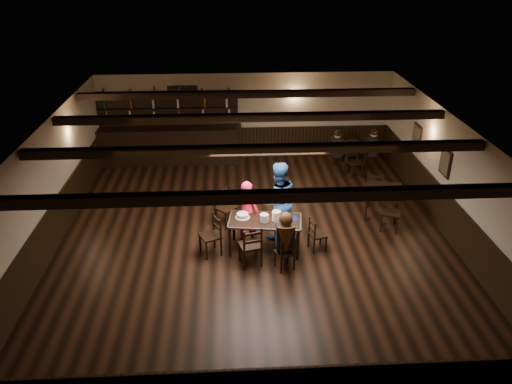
{
  "coord_description": "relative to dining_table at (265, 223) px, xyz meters",
  "views": [
    {
      "loc": [
        -0.52,
        -9.91,
        6.1
      ],
      "look_at": [
        0.04,
        0.2,
        1.1
      ],
      "focal_mm": 35.0,
      "sensor_mm": 36.0,
      "label": 1
    }
  ],
  "objects": [
    {
      "name": "plate_stack_a",
      "position": [
        -0.02,
        -0.07,
        0.17
      ],
      "size": [
        0.19,
        0.19,
        0.17
      ],
      "primitive_type": "cylinder",
      "color": "white",
      "rests_on": "dining_table"
    },
    {
      "name": "back_table_a",
      "position": [
        3.03,
        1.39,
        -0.02
      ],
      "size": [
        1.1,
        1.1,
        0.75
      ],
      "color": "black",
      "rests_on": "ground"
    },
    {
      "name": "menu_blue",
      "position": [
        0.55,
        0.03,
        0.08
      ],
      "size": [
        0.34,
        0.24,
        0.0
      ],
      "primitive_type": "cube",
      "rotation": [
        0.0,
        0.0,
        0.03
      ],
      "color": "#111657",
      "rests_on": "dining_table"
    },
    {
      "name": "drink_glass",
      "position": [
        0.3,
        0.06,
        0.14
      ],
      "size": [
        0.07,
        0.07,
        0.12
      ],
      "primitive_type": "cylinder",
      "color": "silver",
      "rests_on": "dining_table"
    },
    {
      "name": "chair_end_left",
      "position": [
        -1.13,
        -0.08,
        -0.14
      ],
      "size": [
        0.55,
        0.56,
        0.91
      ],
      "color": "black",
      "rests_on": "ground"
    },
    {
      "name": "chair_far_pushed",
      "position": [
        -0.91,
        1.21,
        -0.13
      ],
      "size": [
        0.6,
        0.6,
        0.93
      ],
      "color": "black",
      "rests_on": "ground"
    },
    {
      "name": "pepper_shaker",
      "position": [
        0.35,
        -0.12,
        0.13
      ],
      "size": [
        0.04,
        0.04,
        0.09
      ],
      "primitive_type": "cylinder",
      "color": "#A5A8AD",
      "rests_on": "dining_table"
    },
    {
      "name": "dining_table",
      "position": [
        0.0,
        0.0,
        0.0
      ],
      "size": [
        1.68,
        1.0,
        0.75
      ],
      "color": "black",
      "rests_on": "ground"
    },
    {
      "name": "cake",
      "position": [
        -0.48,
        0.13,
        0.12
      ],
      "size": [
        0.32,
        0.32,
        0.1
      ],
      "color": "white",
      "rests_on": "dining_table"
    },
    {
      "name": "room_shell",
      "position": [
        -0.19,
        0.52,
        1.07
      ],
      "size": [
        9.02,
        10.02,
        2.71
      ],
      "color": "beige",
      "rests_on": "ground"
    },
    {
      "name": "chair_near_right",
      "position": [
        0.38,
        -0.82,
        -0.22
      ],
      "size": [
        0.46,
        0.45,
        0.77
      ],
      "color": "black",
      "rests_on": "ground"
    },
    {
      "name": "chair_end_right",
      "position": [
        1.1,
        -0.09,
        -0.22
      ],
      "size": [
        0.42,
        0.43,
        0.77
      ],
      "color": "black",
      "rests_on": "ground"
    },
    {
      "name": "ground",
      "position": [
        -0.2,
        0.48,
        -0.67
      ],
      "size": [
        10.0,
        10.0,
        0.0
      ],
      "primitive_type": "plane",
      "color": "black",
      "rests_on": "ground"
    },
    {
      "name": "plate_stack_b",
      "position": [
        0.25,
        -0.03,
        0.19
      ],
      "size": [
        0.19,
        0.19,
        0.22
      ],
      "primitive_type": "cylinder",
      "color": "white",
      "rests_on": "dining_table"
    },
    {
      "name": "tea_light",
      "position": [
        0.03,
        0.08,
        0.1
      ],
      "size": [
        0.05,
        0.05,
        0.06
      ],
      "color": "#A5A8AD",
      "rests_on": "dining_table"
    },
    {
      "name": "bg_patron_left",
      "position": [
        2.45,
        4.28,
        0.19
      ],
      "size": [
        0.33,
        0.43,
        0.79
      ],
      "color": "black",
      "rests_on": "ground"
    },
    {
      "name": "seated_person",
      "position": [
        0.36,
        -0.77,
        0.2
      ],
      "size": [
        0.37,
        0.56,
        0.91
      ],
      "color": "black",
      "rests_on": "ground"
    },
    {
      "name": "back_table_b",
      "position": [
        2.91,
        4.47,
        -0.02
      ],
      "size": [
        1.01,
        1.01,
        0.75
      ],
      "color": "black",
      "rests_on": "ground"
    },
    {
      "name": "salt_shaker",
      "position": [
        0.32,
        -0.14,
        0.13
      ],
      "size": [
        0.04,
        0.04,
        0.1
      ],
      "primitive_type": "cylinder",
      "color": "silver",
      "rests_on": "dining_table"
    },
    {
      "name": "woman_pink",
      "position": [
        -0.38,
        0.41,
        0.08
      ],
      "size": [
        0.64,
        0.54,
        1.5
      ],
      "primitive_type": "imported",
      "rotation": [
        0.0,
        0.0,
        2.76
      ],
      "color": "#EF367C",
      "rests_on": "ground"
    },
    {
      "name": "menu_red",
      "position": [
        0.46,
        -0.2,
        0.08
      ],
      "size": [
        0.34,
        0.26,
        0.0
      ],
      "primitive_type": "cube",
      "rotation": [
        0.0,
        0.0,
        0.19
      ],
      "color": "#9A2A10",
      "rests_on": "dining_table"
    },
    {
      "name": "bar_counter",
      "position": [
        -2.58,
        5.2,
        0.05
      ],
      "size": [
        4.45,
        0.7,
        2.2
      ],
      "color": "black",
      "rests_on": "ground"
    },
    {
      "name": "chair_near_left",
      "position": [
        -0.33,
        -0.64,
        -0.13
      ],
      "size": [
        0.53,
        0.51,
        0.94
      ],
      "color": "black",
      "rests_on": "ground"
    },
    {
      "name": "man_blue",
      "position": [
        0.33,
        0.52,
        0.26
      ],
      "size": [
        1.08,
        0.95,
        1.87
      ],
      "primitive_type": "imported",
      "rotation": [
        0.0,
        0.0,
        3.45
      ],
      "color": "navy",
      "rests_on": "ground"
    },
    {
      "name": "bg_patron_right",
      "position": [
        3.55,
        4.32,
        0.19
      ],
      "size": [
        0.29,
        0.42,
        0.79
      ],
      "color": "black",
      "rests_on": "ground"
    }
  ]
}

